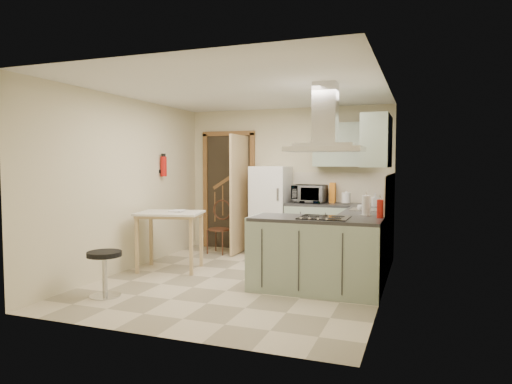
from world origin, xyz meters
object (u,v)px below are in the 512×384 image
at_px(microwave, 309,194).
at_px(bentwood_chair, 219,229).
at_px(peninsula, 316,255).
at_px(stool, 105,274).
at_px(fridge, 271,210).
at_px(drop_leaf_table, 170,241).
at_px(extractor_hood, 325,149).

bearing_deg(microwave, bentwood_chair, -166.44).
bearing_deg(peninsula, stool, -155.20).
height_order(fridge, microwave, fridge).
height_order(drop_leaf_table, bentwood_chair, drop_leaf_table).
bearing_deg(fridge, extractor_hood, -56.21).
distance_m(peninsula, bentwood_chair, 2.71).
xyz_separation_m(peninsula, bentwood_chair, (-2.09, 1.74, -0.03)).
height_order(fridge, drop_leaf_table, fridge).
bearing_deg(extractor_hood, bentwood_chair, 141.54).
xyz_separation_m(fridge, bentwood_chair, (-0.86, -0.24, -0.33)).
xyz_separation_m(drop_leaf_table, stool, (-0.03, -1.42, -0.16)).
bearing_deg(extractor_hood, fridge, 123.79).
relative_size(bentwood_chair, stool, 1.56).
distance_m(extractor_hood, drop_leaf_table, 2.70).
relative_size(peninsula, bentwood_chair, 1.87).
distance_m(drop_leaf_table, bentwood_chair, 1.37).
xyz_separation_m(extractor_hood, drop_leaf_table, (-2.34, 0.37, -1.30)).
height_order(extractor_hood, bentwood_chair, extractor_hood).
relative_size(drop_leaf_table, microwave, 1.70).
bearing_deg(extractor_hood, drop_leaf_table, 170.89).
height_order(peninsula, microwave, microwave).
height_order(fridge, extractor_hood, extractor_hood).
bearing_deg(microwave, drop_leaf_table, -132.36).
xyz_separation_m(extractor_hood, bentwood_chair, (-2.19, 1.74, -1.30)).
bearing_deg(fridge, peninsula, -58.26).
distance_m(fridge, peninsula, 2.35).
bearing_deg(bentwood_chair, stool, -89.54).
bearing_deg(peninsula, microwave, 105.60).
height_order(bentwood_chair, microwave, microwave).
bearing_deg(stool, bentwood_chair, 86.28).
bearing_deg(fridge, bentwood_chair, -164.19).
bearing_deg(extractor_hood, peninsula, 180.00).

